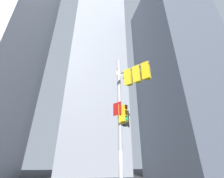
% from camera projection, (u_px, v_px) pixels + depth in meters
% --- Properties ---
extents(building_tower_right, '(12.26, 12.26, 35.47)m').
position_uv_depth(building_tower_right, '(180.00, 68.00, 28.03)').
color(building_tower_right, '#4C5460').
rests_on(building_tower_right, ground).
extents(building_mid_block, '(12.59, 12.59, 54.34)m').
position_uv_depth(building_mid_block, '(96.00, 58.00, 40.47)').
color(building_mid_block, '#9399A3').
rests_on(building_mid_block, ground).
extents(signal_pole_assembly, '(1.92, 3.90, 8.55)m').
position_uv_depth(signal_pole_assembly, '(127.00, 103.00, 9.35)').
color(signal_pole_assembly, '#B2B2B5').
rests_on(signal_pole_assembly, ground).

